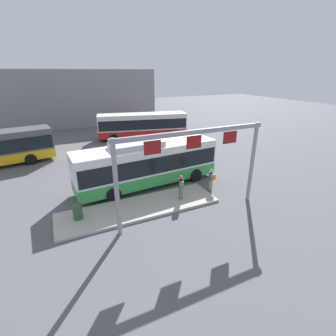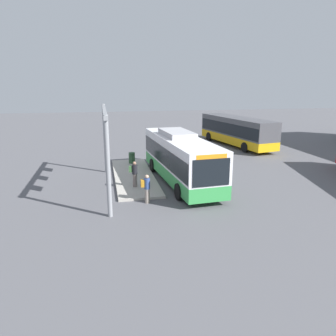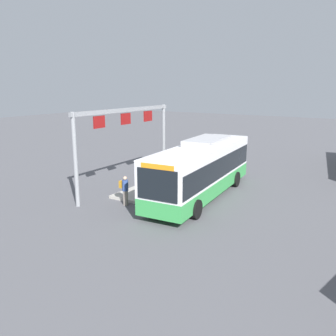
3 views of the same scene
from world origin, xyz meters
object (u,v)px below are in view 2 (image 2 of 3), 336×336
at_px(bus_background_right, 236,129).
at_px(person_waiting_near, 134,173).
at_px(person_boarding, 147,188).
at_px(trash_bin, 132,158).
at_px(bus_main, 180,156).

relative_size(bus_background_right, person_waiting_near, 6.98).
bearing_deg(person_boarding, trash_bin, 89.07).
bearing_deg(trash_bin, person_waiting_near, -3.98).
bearing_deg(person_waiting_near, trash_bin, 107.41).
bearing_deg(bus_background_right, person_boarding, 132.26).
bearing_deg(person_boarding, person_waiting_near, 98.25).
relative_size(bus_main, person_waiting_near, 6.45).
relative_size(bus_main, trash_bin, 11.97).
relative_size(bus_main, bus_background_right, 0.92).
height_order(bus_background_right, trash_bin, bus_background_right).
bearing_deg(bus_main, trash_bin, -156.63).
xyz_separation_m(bus_background_right, person_boarding, (15.56, -12.17, -0.89)).
height_order(person_waiting_near, trash_bin, person_waiting_near).
height_order(bus_main, person_waiting_near, bus_main).
height_order(bus_background_right, person_waiting_near, bus_background_right).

